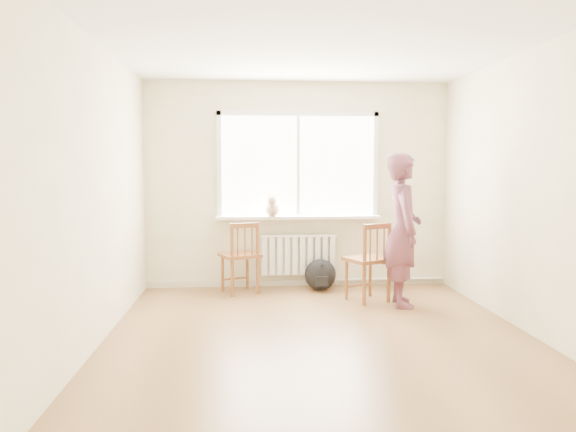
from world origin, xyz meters
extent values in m
plane|color=olive|center=(0.00, 0.00, 0.00)|extent=(4.50, 4.50, 0.00)
plane|color=white|center=(0.00, 0.00, 2.70)|extent=(4.50, 4.50, 0.00)
cube|color=#EFE5BF|center=(0.00, 2.25, 1.35)|extent=(4.00, 0.01, 2.70)
cube|color=white|center=(0.00, 2.23, 1.60)|extent=(2.00, 0.02, 1.30)
cube|color=white|center=(0.00, 2.21, 2.28)|extent=(2.12, 0.05, 0.06)
cube|color=white|center=(-1.03, 2.21, 1.60)|extent=(0.06, 0.05, 1.42)
cube|color=white|center=(1.03, 2.21, 1.60)|extent=(0.06, 0.05, 1.42)
cube|color=white|center=(0.00, 2.21, 1.60)|extent=(0.04, 0.05, 1.30)
cube|color=white|center=(0.00, 2.14, 0.93)|extent=(2.15, 0.22, 0.04)
cube|color=white|center=(0.00, 2.20, 0.43)|extent=(1.00, 0.02, 0.55)
cube|color=white|center=(0.00, 2.15, 0.43)|extent=(1.00, 0.10, 0.51)
cube|color=white|center=(0.00, 2.15, 0.69)|extent=(1.00, 0.12, 0.03)
cylinder|color=silver|center=(1.25, 2.19, 0.08)|extent=(1.40, 0.04, 0.04)
cube|color=beige|center=(0.00, 2.23, 0.04)|extent=(4.00, 0.03, 0.08)
cube|color=brown|center=(-0.77, 1.87, 0.48)|extent=(0.58, 0.56, 0.04)
cylinder|color=brown|center=(-0.68, 2.09, 0.24)|extent=(0.04, 0.04, 0.48)
cylinder|color=brown|center=(-0.99, 1.96, 0.24)|extent=(0.04, 0.04, 0.48)
cylinder|color=brown|center=(-0.54, 1.78, 0.24)|extent=(0.04, 0.04, 0.48)
cylinder|color=brown|center=(-0.86, 1.65, 0.24)|extent=(0.04, 0.04, 0.48)
cylinder|color=brown|center=(-0.54, 1.78, 0.45)|extent=(0.04, 0.04, 0.90)
cylinder|color=brown|center=(-0.86, 1.65, 0.45)|extent=(0.04, 0.04, 0.90)
cube|color=brown|center=(-0.70, 1.71, 0.87)|extent=(0.35, 0.17, 0.06)
cylinder|color=brown|center=(-0.61, 1.75, 0.68)|extent=(0.02, 0.02, 0.36)
cylinder|color=brown|center=(-0.70, 1.71, 0.68)|extent=(0.02, 0.02, 0.36)
cylinder|color=brown|center=(-0.79, 1.68, 0.68)|extent=(0.02, 0.02, 0.36)
cube|color=brown|center=(0.75, 1.32, 0.50)|extent=(0.61, 0.60, 0.04)
cylinder|color=brown|center=(0.83, 1.56, 0.25)|extent=(0.04, 0.04, 0.50)
cylinder|color=brown|center=(0.51, 1.41, 0.25)|extent=(0.04, 0.04, 0.50)
cylinder|color=brown|center=(0.98, 1.23, 0.25)|extent=(0.04, 0.04, 0.50)
cylinder|color=brown|center=(0.66, 1.09, 0.25)|extent=(0.04, 0.04, 0.50)
cylinder|color=brown|center=(0.98, 1.23, 0.47)|extent=(0.04, 0.04, 0.94)
cylinder|color=brown|center=(0.66, 1.09, 0.47)|extent=(0.04, 0.04, 0.94)
cube|color=brown|center=(0.82, 1.16, 0.91)|extent=(0.36, 0.19, 0.06)
cylinder|color=brown|center=(0.91, 1.20, 0.71)|extent=(0.02, 0.02, 0.38)
cylinder|color=brown|center=(0.82, 1.16, 0.71)|extent=(0.02, 0.02, 0.38)
cylinder|color=brown|center=(0.73, 1.12, 0.71)|extent=(0.02, 0.02, 0.38)
imported|color=#BA3F3E|center=(1.10, 1.09, 0.87)|extent=(0.45, 0.66, 1.74)
ellipsoid|color=#CDB08B|center=(-0.35, 2.07, 1.05)|extent=(0.21, 0.30, 0.21)
sphere|color=#CDB08B|center=(-0.36, 1.93, 1.16)|extent=(0.11, 0.11, 0.11)
cone|color=#CDB08B|center=(-0.39, 1.94, 1.22)|extent=(0.04, 0.04, 0.05)
cone|color=#CDB08B|center=(-0.33, 1.93, 1.22)|extent=(0.04, 0.04, 0.05)
cylinder|color=#CDB08B|center=(-0.34, 2.22, 0.99)|extent=(0.04, 0.19, 0.03)
cylinder|color=#CDB08B|center=(-0.39, 1.97, 1.00)|extent=(0.03, 0.03, 0.10)
cylinder|color=#CDB08B|center=(-0.32, 1.96, 1.00)|extent=(0.03, 0.03, 0.10)
ellipsoid|color=black|center=(0.26, 1.93, 0.20)|extent=(0.44, 0.35, 0.41)
camera|label=1|loc=(-0.68, -5.15, 1.59)|focal=35.00mm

